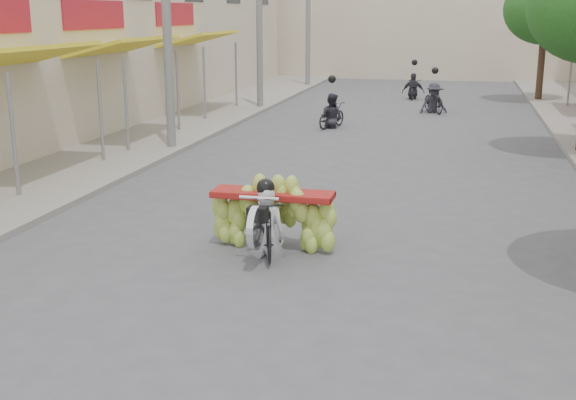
{
  "coord_description": "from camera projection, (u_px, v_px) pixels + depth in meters",
  "views": [
    {
      "loc": [
        2.21,
        -6.17,
        3.67
      ],
      "look_at": [
        -0.08,
        3.4,
        1.1
      ],
      "focal_mm": 45.0,
      "sensor_mm": 36.0,
      "label": 1
    }
  ],
  "objects": [
    {
      "name": "ground",
      "position": [
        217.0,
        389.0,
        7.23
      ],
      "size": [
        120.0,
        120.0,
        0.0
      ],
      "primitive_type": "plane",
      "color": "#4E4E52",
      "rests_on": "ground"
    },
    {
      "name": "far_building",
      "position": [
        427.0,
        15.0,
        42.11
      ],
      "size": [
        20.0,
        6.0,
        7.0
      ],
      "primitive_type": "cube",
      "color": "beige",
      "rests_on": "ground"
    },
    {
      "name": "utility_pole_back",
      "position": [
        308.0,
        5.0,
        35.67
      ],
      "size": [
        0.6,
        0.24,
        8.0
      ],
      "color": "slate",
      "rests_on": "ground"
    },
    {
      "name": "street_tree_far",
      "position": [
        546.0,
        9.0,
        29.53
      ],
      "size": [
        3.4,
        3.4,
        5.25
      ],
      "color": "#3A2719",
      "rests_on": "ground"
    },
    {
      "name": "utility_pole_far",
      "position": [
        259.0,
        2.0,
        27.2
      ],
      "size": [
        0.6,
        0.24,
        8.0
      ],
      "color": "slate",
      "rests_on": "ground"
    },
    {
      "name": "bg_motorbike_a",
      "position": [
        332.0,
        104.0,
        23.44
      ],
      "size": [
        0.99,
        1.53,
        1.95
      ],
      "color": "black",
      "rests_on": "ground"
    },
    {
      "name": "bg_motorbike_c",
      "position": [
        414.0,
        80.0,
        31.2
      ],
      "size": [
        0.98,
        1.43,
        1.95
      ],
      "color": "black",
      "rests_on": "ground"
    },
    {
      "name": "bg_motorbike_b",
      "position": [
        434.0,
        90.0,
        26.86
      ],
      "size": [
        1.19,
        1.73,
        1.95
      ],
      "color": "black",
      "rests_on": "ground"
    },
    {
      "name": "sidewalk_left",
      "position": [
        161.0,
        129.0,
        22.91
      ],
      "size": [
        4.0,
        60.0,
        0.12
      ],
      "primitive_type": "cube",
      "color": "gray",
      "rests_on": "ground"
    },
    {
      "name": "banana_motorbike",
      "position": [
        269.0,
        209.0,
        11.24
      ],
      "size": [
        2.2,
        1.82,
        2.05
      ],
      "color": "black",
      "rests_on": "ground"
    }
  ]
}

